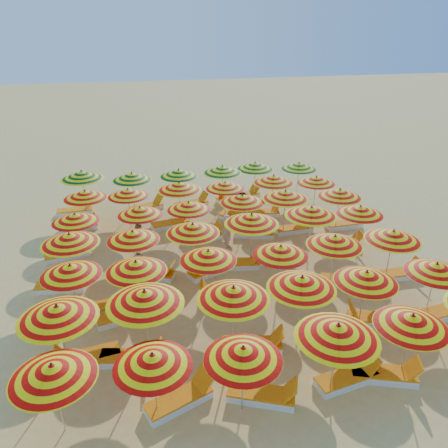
{
  "coord_description": "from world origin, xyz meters",
  "views": [
    {
      "loc": [
        -3.43,
        -14.43,
        8.72
      ],
      "look_at": [
        0.0,
        0.5,
        1.6
      ],
      "focal_mm": 35.0,
      "sensor_mm": 36.0,
      "label": 1
    }
  ],
  "objects_px": {
    "umbrella_26": "(189,206)",
    "umbrella_29": "(340,193)",
    "umbrella_24": "(75,218)",
    "lounger_18": "(239,264)",
    "umbrella_39": "(222,169)",
    "lounger_9": "(446,312)",
    "umbrella_25": "(140,211)",
    "lounger_13": "(346,282)",
    "umbrella_2": "(243,353)",
    "lounger_23": "(295,229)",
    "lounger_5": "(87,358)",
    "lounger_29": "(76,211)",
    "lounger_16": "(153,274)",
    "umbrella_3": "(338,331)",
    "lounger_19": "(341,244)",
    "lounger_17": "(208,271)",
    "lounger_33": "(245,196)",
    "umbrella_13": "(136,266)",
    "umbrella_15": "(281,251)",
    "umbrella_41": "(299,166)",
    "umbrella_38": "(179,173)",
    "lounger_24": "(345,224)",
    "lounger_31": "(192,204)",
    "umbrella_10": "(366,277)",
    "lounger_21": "(203,237)",
    "lounger_15": "(62,286)",
    "lounger_32": "(231,198)",
    "umbrella_11": "(436,268)",
    "umbrella_17": "(393,236)",
    "umbrella_23": "(360,210)",
    "lounger_20": "(68,254)",
    "umbrella_7": "(145,297)",
    "lounger_8": "(373,319)",
    "lounger_6": "(132,358)",
    "umbrella_31": "(128,193)",
    "lounger_22": "(255,233)",
    "lounger_27": "(236,212)",
    "lounger_1": "(263,395)",
    "umbrella_27": "(242,199)",
    "lounger_7": "(254,345)",
    "umbrella_22": "(311,211)",
    "umbrella_32": "(179,186)",
    "lounger_12": "(224,296)",
    "lounger_28": "(263,213)",
    "umbrella_14": "(208,255)",
    "umbrella_20": "(193,228)",
    "umbrella_16": "(335,241)",
    "umbrella_6": "(57,312)",
    "umbrella_30": "(85,194)",
    "umbrella_1": "(153,360)",
    "umbrella_19": "(133,236)",
    "lounger_2": "(348,378)",
    "umbrella_8": "(233,293)",
    "lounger_26": "(171,224)",
    "lounger_0": "(180,400)",
    "umbrella_9": "(302,283)",
    "umbrella_40": "(255,166)",
    "umbrella_21": "(252,219)",
    "umbrella_18": "(70,239)"
  },
  "relations": [
    {
      "from": "umbrella_6",
      "to": "umbrella_30",
      "type": "height_order",
      "value": "umbrella_6"
    },
    {
      "from": "lounger_7",
      "to": "umbrella_22",
      "type": "bearing_deg",
      "value": 66.1
    },
    {
      "from": "umbrella_39",
      "to": "lounger_20",
      "type": "distance_m",
      "value": 8.76
    },
    {
      "from": "umbrella_16",
      "to": "lounger_16",
      "type": "distance_m",
      "value": 6.74
    },
    {
      "from": "umbrella_18",
      "to": "lounger_29",
      "type": "height_order",
      "value": "umbrella_18"
    },
    {
      "from": "lounger_1",
      "to": "lounger_31",
      "type": "height_order",
      "value": "same"
    },
    {
      "from": "lounger_23",
      "to": "lounger_29",
      "type": "bearing_deg",
      "value": 153.35
    },
    {
      "from": "umbrella_2",
      "to": "lounger_23",
      "type": "xyz_separation_m",
      "value": [
        4.96,
        9.16,
        -1.6
      ]
    },
    {
      "from": "lounger_2",
      "to": "umbrella_8",
      "type": "bearing_deg",
      "value": 133.46
    },
    {
      "from": "umbrella_26",
      "to": "umbrella_29",
      "type": "xyz_separation_m",
      "value": [
        6.69,
        -0.36,
        0.13
      ]
    },
    {
      "from": "umbrella_25",
      "to": "lounger_13",
      "type": "height_order",
      "value": "umbrella_25"
    },
    {
      "from": "lounger_15",
      "to": "lounger_8",
      "type": "bearing_deg",
      "value": -16.49
    },
    {
      "from": "umbrella_27",
      "to": "umbrella_29",
      "type": "relative_size",
      "value": 0.97
    },
    {
      "from": "umbrella_24",
      "to": "lounger_18",
      "type": "xyz_separation_m",
      "value": [
        6.09,
        -2.32,
        -1.56
      ]
    },
    {
      "from": "umbrella_7",
      "to": "lounger_8",
      "type": "bearing_deg",
      "value": -0.84
    },
    {
      "from": "umbrella_13",
      "to": "umbrella_39",
      "type": "relative_size",
      "value": 0.9
    },
    {
      "from": "umbrella_3",
      "to": "lounger_19",
      "type": "bearing_deg",
      "value": 61.32
    },
    {
      "from": "umbrella_19",
      "to": "lounger_15",
      "type": "xyz_separation_m",
      "value": [
        -2.64,
        -0.2,
        -1.62
      ]
    },
    {
      "from": "umbrella_29",
      "to": "umbrella_32",
      "type": "distance_m",
      "value": 7.2
    },
    {
      "from": "umbrella_41",
      "to": "umbrella_32",
      "type": "bearing_deg",
      "value": -161.98
    },
    {
      "from": "lounger_15",
      "to": "lounger_32",
      "type": "height_order",
      "value": "same"
    },
    {
      "from": "umbrella_29",
      "to": "lounger_31",
      "type": "xyz_separation_m",
      "value": [
        -5.95,
        4.32,
        -1.68
      ]
    },
    {
      "from": "lounger_29",
      "to": "lounger_31",
      "type": "height_order",
      "value": "same"
    },
    {
      "from": "lounger_12",
      "to": "lounger_28",
      "type": "relative_size",
      "value": 1.01
    },
    {
      "from": "umbrella_30",
      "to": "lounger_12",
      "type": "bearing_deg",
      "value": -54.64
    },
    {
      "from": "lounger_5",
      "to": "lounger_16",
      "type": "bearing_deg",
      "value": -126.95
    },
    {
      "from": "lounger_5",
      "to": "lounger_20",
      "type": "bearing_deg",
      "value": -89.53
    },
    {
      "from": "umbrella_40",
      "to": "lounger_19",
      "type": "xyz_separation_m",
      "value": [
        1.96,
        -6.37,
        -1.65
      ]
    },
    {
      "from": "umbrella_25",
      "to": "lounger_13",
      "type": "xyz_separation_m",
      "value": [
        7.02,
        -4.56,
        -1.55
      ]
    },
    {
      "from": "umbrella_2",
      "to": "umbrella_15",
      "type": "relative_size",
      "value": 0.95
    },
    {
      "from": "umbrella_10",
      "to": "lounger_21",
      "type": "bearing_deg",
      "value": 118.16
    },
    {
      "from": "lounger_0",
      "to": "lounger_27",
      "type": "distance_m",
      "value": 11.89
    },
    {
      "from": "lounger_6",
      "to": "umbrella_31",
      "type": "bearing_deg",
      "value": 100.96
    },
    {
      "from": "umbrella_39",
      "to": "lounger_9",
      "type": "bearing_deg",
      "value": -66.13
    },
    {
      "from": "umbrella_23",
      "to": "lounger_20",
      "type": "relative_size",
      "value": 1.38
    },
    {
      "from": "umbrella_38",
      "to": "lounger_23",
      "type": "xyz_separation_m",
      "value": [
        4.68,
        -4.24,
        -1.64
      ]
    },
    {
      "from": "umbrella_32",
      "to": "umbrella_13",
      "type": "bearing_deg",
      "value": -108.57
    },
    {
      "from": "umbrella_29",
      "to": "umbrella_41",
      "type": "height_order",
      "value": "umbrella_29"
    },
    {
      "from": "umbrella_26",
      "to": "lounger_5",
      "type": "distance_m",
      "value": 7.89
    },
    {
      "from": "umbrella_1",
      "to": "lounger_24",
      "type": "height_order",
      "value": "umbrella_1"
    },
    {
      "from": "umbrella_14",
      "to": "umbrella_20",
      "type": "distance_m",
      "value": 1.97
    },
    {
      "from": "lounger_1",
      "to": "lounger_20",
      "type": "bearing_deg",
      "value": 146.02
    },
    {
      "from": "lounger_22",
      "to": "lounger_27",
      "type": "distance_m",
      "value": 2.48
    },
    {
      "from": "lounger_17",
      "to": "lounger_33",
      "type": "relative_size",
      "value": 1.0
    },
    {
      "from": "umbrella_9",
      "to": "lounger_26",
      "type": "distance_m",
      "value": 9.29
    },
    {
      "from": "umbrella_11",
      "to": "umbrella_17",
      "type": "height_order",
      "value": "umbrella_17"
    },
    {
      "from": "umbrella_21",
      "to": "lounger_31",
      "type": "relative_size",
      "value": 1.29
    },
    {
      "from": "lounger_24",
      "to": "lounger_31",
      "type": "height_order",
      "value": "same"
    },
    {
      "from": "umbrella_27",
      "to": "lounger_23",
      "type": "relative_size",
      "value": 1.43
    },
    {
      "from": "lounger_1",
      "to": "lounger_26",
      "type": "bearing_deg",
      "value": 119.76
    }
  ]
}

